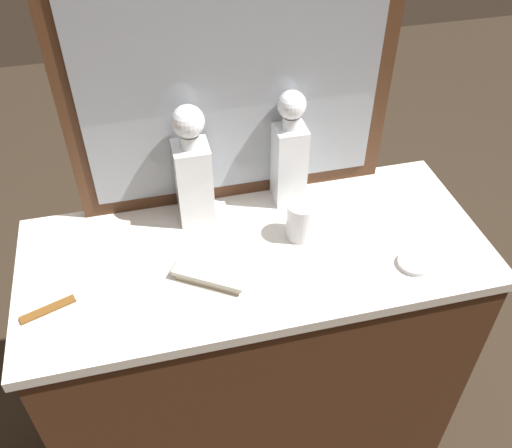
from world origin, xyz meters
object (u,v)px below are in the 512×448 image
crystal_decanter_far_left (289,158)px  tortoiseshell_comb (48,309)px  crystal_tumbler_front (301,221)px  silver_brush_far_left (211,275)px  crystal_decanter_front (193,176)px  porcelain_dish (415,263)px

crystal_decanter_far_left → tortoiseshell_comb: bearing=-157.7°
crystal_tumbler_front → tortoiseshell_comb: bearing=-170.4°
crystal_decanter_far_left → silver_brush_far_left: bearing=-136.0°
crystal_tumbler_front → crystal_decanter_far_left: bearing=86.4°
silver_brush_far_left → crystal_decanter_far_left: bearing=44.0°
silver_brush_far_left → crystal_decanter_front: bearing=89.4°
crystal_tumbler_front → tortoiseshell_comb: (-0.58, -0.10, -0.04)m
crystal_tumbler_front → silver_brush_far_left: size_ratio=0.55×
crystal_decanter_front → silver_brush_far_left: (-0.00, -0.22, -0.11)m
crystal_decanter_front → tortoiseshell_comb: 0.43m
crystal_tumbler_front → porcelain_dish: 0.27m
crystal_decanter_front → silver_brush_far_left: 0.25m
crystal_decanter_front → porcelain_dish: 0.55m
crystal_decanter_far_left → crystal_tumbler_front: (-0.01, -0.14, -0.08)m
crystal_tumbler_front → silver_brush_far_left: (-0.23, -0.09, -0.03)m
crystal_decanter_far_left → porcelain_dish: crystal_decanter_far_left is taller
silver_brush_far_left → porcelain_dish: size_ratio=2.22×
crystal_decanter_far_left → silver_brush_far_left: size_ratio=1.77×
crystal_decanter_front → silver_brush_far_left: size_ratio=1.79×
crystal_decanter_far_left → porcelain_dish: 0.39m
crystal_decanter_front → silver_brush_far_left: bearing=-90.6°
crystal_decanter_far_left → porcelain_dish: size_ratio=3.92×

